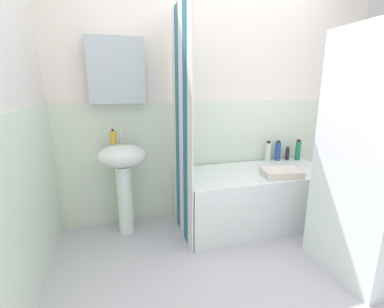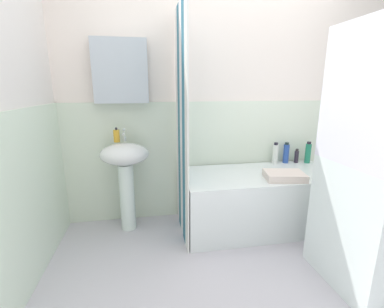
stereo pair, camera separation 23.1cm
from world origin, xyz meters
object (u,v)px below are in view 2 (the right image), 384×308
Objects in this scene: sink at (125,167)px; shampoo_bottle at (275,154)px; bathtub at (259,199)px; towel_folded at (284,176)px; soap_dispenser at (117,136)px; lotion_bottle at (286,153)px; conditioner_bottle at (296,156)px; body_wash_bottle at (308,153)px.

shampoo_bottle is at bearing 4.48° from sink.
towel_folded reaches higher than bathtub.
bathtub is at bearing -9.95° from soap_dispenser.
lotion_bottle is 0.13m from shampoo_bottle.
shampoo_bottle is at bearing 72.59° from towel_folded.
towel_folded is at bearing -130.08° from conditioner_bottle.
soap_dispenser is 0.09× the size of bathtub.
bathtub is 6.47× the size of shampoo_bottle.
sink is 1.69m from lotion_bottle.
towel_folded is (-0.40, -0.48, -0.04)m from conditioner_bottle.
conditioner_bottle is (-0.11, 0.03, -0.04)m from body_wash_bottle.
sink is 3.67× the size of shampoo_bottle.
conditioner_bottle is 0.68× the size of lotion_bottle.
shampoo_bottle reaches higher than conditioner_bottle.
lotion_bottle is (-0.12, 0.01, 0.04)m from conditioner_bottle.
sink is at bearing -176.10° from conditioner_bottle.
sink reaches higher than lotion_bottle.
body_wash_bottle is 1.01× the size of shampoo_bottle.
bathtub is 6.43× the size of body_wash_bottle.
shampoo_bottle is at bearing 1.67° from soap_dispenser.
sink is 1.91m from body_wash_bottle.
soap_dispenser is at bearing 163.68° from towel_folded.
shampoo_bottle reaches higher than lotion_bottle.
sink reaches higher than body_wash_bottle.
towel_folded is at bearing -16.32° from soap_dispenser.
towel_folded is at bearing -14.24° from sink.
sink reaches higher than conditioner_bottle.
shampoo_bottle is 0.50m from towel_folded.
shampoo_bottle is (-0.25, -0.00, 0.04)m from conditioner_bottle.
bathtub is 9.82× the size of conditioner_bottle.
towel_folded is at bearing -120.05° from lotion_bottle.
towel_folded is (-0.15, -0.48, -0.08)m from shampoo_bottle.
soap_dispenser reaches higher than towel_folded.
towel_folded is (-0.51, -0.45, -0.08)m from body_wash_bottle.
soap_dispenser is at bearing -179.45° from body_wash_bottle.
lotion_bottle is at bearing 174.03° from conditioner_bottle.
lotion_bottle is at bearing 35.44° from bathtub.
soap_dispenser reaches higher than bathtub.
bathtub is 0.69m from conditioner_bottle.
shampoo_bottle is at bearing 175.62° from body_wash_bottle.
soap_dispenser is 1.99m from body_wash_bottle.
bathtub is 0.63m from lotion_bottle.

